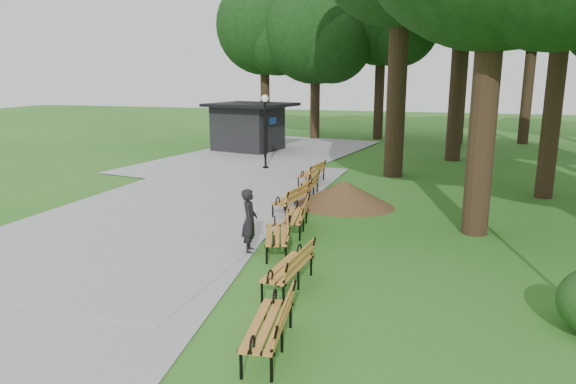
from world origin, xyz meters
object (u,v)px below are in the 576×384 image
(kiosk, at_px, (248,127))
(bench_0, at_px, (268,325))
(dirt_mound, at_px, (344,193))
(bench_6, at_px, (311,173))
(bench_2, at_px, (277,235))
(bench_3, at_px, (295,216))
(bench_4, at_px, (291,199))
(person, at_px, (250,221))
(bench_1, at_px, (288,268))
(bench_5, at_px, (307,186))
(lamp_post, at_px, (265,116))

(kiosk, distance_m, bench_0, 22.13)
(dirt_mound, bearing_deg, bench_6, 121.08)
(bench_2, bearing_deg, bench_3, 163.62)
(dirt_mound, height_order, bench_4, bench_4)
(dirt_mound, xyz_separation_m, bench_2, (-0.77, -4.96, 0.02))
(kiosk, bearing_deg, bench_4, -51.38)
(person, distance_m, bench_1, 2.42)
(bench_1, xyz_separation_m, bench_5, (-1.55, 7.78, 0.00))
(bench_6, bearing_deg, bench_0, 17.88)
(bench_1, distance_m, bench_3, 3.95)
(lamp_post, xyz_separation_m, bench_4, (3.22, -7.11, -1.96))
(lamp_post, xyz_separation_m, bench_2, (3.90, -10.77, -1.96))
(bench_4, bearing_deg, bench_3, 28.22)
(kiosk, bearing_deg, bench_6, -42.30)
(person, distance_m, lamp_post, 11.55)
(lamp_post, bearing_deg, dirt_mound, -51.17)
(bench_2, bearing_deg, lamp_post, -177.03)
(lamp_post, relative_size, bench_6, 1.77)
(lamp_post, height_order, bench_1, lamp_post)
(bench_3, relative_size, bench_5, 1.00)
(lamp_post, height_order, bench_6, lamp_post)
(kiosk, relative_size, bench_6, 2.26)
(kiosk, bearing_deg, dirt_mound, -43.36)
(lamp_post, bearing_deg, person, -73.32)
(kiosk, distance_m, bench_3, 15.85)
(person, distance_m, bench_4, 3.86)
(bench_1, height_order, bench_4, same)
(bench_0, relative_size, bench_5, 1.00)
(bench_0, bearing_deg, dirt_mound, 176.49)
(bench_1, distance_m, bench_5, 7.93)
(kiosk, distance_m, bench_2, 17.49)
(bench_1, relative_size, bench_3, 1.00)
(bench_2, height_order, bench_5, same)
(bench_4, bearing_deg, bench_2, 19.19)
(person, relative_size, bench_2, 0.83)
(bench_2, relative_size, bench_5, 1.00)
(bench_2, xyz_separation_m, bench_4, (-0.68, 3.66, 0.00))
(kiosk, bearing_deg, bench_2, -54.62)
(bench_2, bearing_deg, bench_4, 173.63)
(bench_5, bearing_deg, lamp_post, -151.01)
(person, xyz_separation_m, bench_1, (1.51, -1.86, -0.35))
(kiosk, xyz_separation_m, dirt_mound, (7.52, -11.15, -0.92))
(person, bearing_deg, bench_6, -12.56)
(bench_0, height_order, bench_3, same)
(bench_2, bearing_deg, person, -90.00)
(dirt_mound, xyz_separation_m, bench_5, (-1.44, 0.77, 0.02))
(bench_4, bearing_deg, kiosk, -145.44)
(bench_0, bearing_deg, bench_1, -177.63)
(bench_1, bearing_deg, kiosk, -152.59)
(person, height_order, dirt_mound, person)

